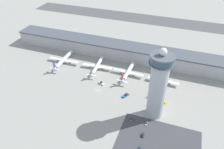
{
  "coord_description": "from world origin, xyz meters",
  "views": [
    {
      "loc": [
        71.21,
        -155.94,
        142.56
      ],
      "look_at": [
        7.58,
        22.69,
        6.18
      ],
      "focal_mm": 35.0,
      "sensor_mm": 36.0,
      "label": 1
    }
  ],
  "objects_px": {
    "car_silver_sedan": "(132,119)",
    "service_truck_baggage": "(102,83)",
    "airplane_gate_bravo": "(97,66)",
    "car_grey_coupe": "(146,123)",
    "car_navy_sedan": "(143,135)",
    "control_tower": "(158,85)",
    "car_black_suv": "(139,149)",
    "airplane_gate_delta": "(163,80)",
    "airplane_gate_charlie": "(128,72)",
    "airplane_gate_alpha": "(63,60)",
    "service_truck_catering": "(126,95)",
    "service_truck_fuel": "(163,104)"
  },
  "relations": [
    {
      "from": "airplane_gate_bravo",
      "to": "service_truck_fuel",
      "type": "distance_m",
      "value": 88.4
    },
    {
      "from": "car_silver_sedan",
      "to": "service_truck_baggage",
      "type": "bearing_deg",
      "value": 138.71
    },
    {
      "from": "car_black_suv",
      "to": "car_navy_sedan",
      "type": "bearing_deg",
      "value": 93.27
    },
    {
      "from": "service_truck_fuel",
      "to": "car_grey_coupe",
      "type": "distance_m",
      "value": 30.31
    },
    {
      "from": "airplane_gate_charlie",
      "to": "car_silver_sedan",
      "type": "height_order",
      "value": "airplane_gate_charlie"
    },
    {
      "from": "airplane_gate_bravo",
      "to": "airplane_gate_alpha",
      "type": "bearing_deg",
      "value": -178.24
    },
    {
      "from": "control_tower",
      "to": "service_truck_catering",
      "type": "distance_m",
      "value": 46.34
    },
    {
      "from": "car_grey_coupe",
      "to": "car_navy_sedan",
      "type": "bearing_deg",
      "value": -90.27
    },
    {
      "from": "service_truck_fuel",
      "to": "car_navy_sedan",
      "type": "bearing_deg",
      "value": -103.64
    },
    {
      "from": "airplane_gate_bravo",
      "to": "airplane_gate_delta",
      "type": "bearing_deg",
      "value": -1.39
    },
    {
      "from": "service_truck_catering",
      "to": "car_silver_sedan",
      "type": "bearing_deg",
      "value": -63.67
    },
    {
      "from": "airplane_gate_alpha",
      "to": "control_tower",
      "type": "bearing_deg",
      "value": -21.83
    },
    {
      "from": "airplane_gate_bravo",
      "to": "car_silver_sedan",
      "type": "distance_m",
      "value": 85.5
    },
    {
      "from": "airplane_gate_alpha",
      "to": "service_truck_fuel",
      "type": "xyz_separation_m",
      "value": [
        124.58,
        -32.67,
        -3.01
      ]
    },
    {
      "from": "control_tower",
      "to": "airplane_gate_charlie",
      "type": "xyz_separation_m",
      "value": [
        -38.34,
        48.8,
        -28.45
      ]
    },
    {
      "from": "car_navy_sedan",
      "to": "car_grey_coupe",
      "type": "xyz_separation_m",
      "value": [
        0.06,
        13.04,
        -0.05
      ]
    },
    {
      "from": "control_tower",
      "to": "car_grey_coupe",
      "type": "xyz_separation_m",
      "value": [
        -3.74,
        -13.88,
        -32.03
      ]
    },
    {
      "from": "car_grey_coupe",
      "to": "airplane_gate_charlie",
      "type": "bearing_deg",
      "value": 118.9
    },
    {
      "from": "airplane_gate_alpha",
      "to": "airplane_gate_delta",
      "type": "distance_m",
      "value": 118.91
    },
    {
      "from": "airplane_gate_bravo",
      "to": "airplane_gate_delta",
      "type": "xyz_separation_m",
      "value": [
        75.89,
        -1.84,
        0.29
      ]
    },
    {
      "from": "airplane_gate_delta",
      "to": "car_navy_sedan",
      "type": "xyz_separation_m",
      "value": [
        -4.44,
        -73.79,
        -3.56
      ]
    },
    {
      "from": "airplane_gate_alpha",
      "to": "airplane_gate_bravo",
      "type": "bearing_deg",
      "value": 1.76
    },
    {
      "from": "car_silver_sedan",
      "to": "car_black_suv",
      "type": "distance_m",
      "value": 30.46
    },
    {
      "from": "control_tower",
      "to": "car_navy_sedan",
      "type": "xyz_separation_m",
      "value": [
        -3.8,
        -26.91,
        -31.98
      ]
    },
    {
      "from": "control_tower",
      "to": "service_truck_catering",
      "type": "height_order",
      "value": "control_tower"
    },
    {
      "from": "airplane_gate_charlie",
      "to": "car_navy_sedan",
      "type": "relative_size",
      "value": 8.11
    },
    {
      "from": "control_tower",
      "to": "car_grey_coupe",
      "type": "bearing_deg",
      "value": -105.08
    },
    {
      "from": "control_tower",
      "to": "car_navy_sedan",
      "type": "height_order",
      "value": "control_tower"
    },
    {
      "from": "car_navy_sedan",
      "to": "service_truck_catering",
      "type": "bearing_deg",
      "value": 122.91
    },
    {
      "from": "airplane_gate_bravo",
      "to": "service_truck_baggage",
      "type": "xyz_separation_m",
      "value": [
        15.4,
        -24.34,
        -3.0
      ]
    },
    {
      "from": "airplane_gate_bravo",
      "to": "airplane_gate_charlie",
      "type": "xyz_separation_m",
      "value": [
        36.92,
        0.1,
        0.26
      ]
    },
    {
      "from": "airplane_gate_charlie",
      "to": "service_truck_catering",
      "type": "xyz_separation_m",
      "value": [
        7.81,
        -34.41,
        -3.3
      ]
    },
    {
      "from": "service_truck_catering",
      "to": "car_grey_coupe",
      "type": "height_order",
      "value": "service_truck_catering"
    },
    {
      "from": "service_truck_baggage",
      "to": "car_navy_sedan",
      "type": "height_order",
      "value": "service_truck_baggage"
    },
    {
      "from": "control_tower",
      "to": "service_truck_fuel",
      "type": "bearing_deg",
      "value": 66.83
    },
    {
      "from": "control_tower",
      "to": "car_black_suv",
      "type": "xyz_separation_m",
      "value": [
        -3.01,
        -40.72,
        -32.03
      ]
    },
    {
      "from": "car_black_suv",
      "to": "car_grey_coupe",
      "type": "height_order",
      "value": "car_black_suv"
    },
    {
      "from": "car_black_suv",
      "to": "car_silver_sedan",
      "type": "bearing_deg",
      "value": 116.74
    },
    {
      "from": "airplane_gate_alpha",
      "to": "car_silver_sedan",
      "type": "height_order",
      "value": "airplane_gate_alpha"
    },
    {
      "from": "airplane_gate_delta",
      "to": "service_truck_baggage",
      "type": "bearing_deg",
      "value": -159.59
    },
    {
      "from": "airplane_gate_alpha",
      "to": "car_grey_coupe",
      "type": "relative_size",
      "value": 10.55
    },
    {
      "from": "car_navy_sedan",
      "to": "car_black_suv",
      "type": "xyz_separation_m",
      "value": [
        0.79,
        -13.81,
        -0.04
      ]
    },
    {
      "from": "airplane_gate_alpha",
      "to": "service_truck_catering",
      "type": "height_order",
      "value": "airplane_gate_alpha"
    },
    {
      "from": "airplane_gate_charlie",
      "to": "service_truck_catering",
      "type": "bearing_deg",
      "value": -77.22
    },
    {
      "from": "airplane_gate_bravo",
      "to": "car_grey_coupe",
      "type": "relative_size",
      "value": 9.7
    },
    {
      "from": "service_truck_catering",
      "to": "car_grey_coupe",
      "type": "xyz_separation_m",
      "value": [
        26.79,
        -28.27,
        -0.28
      ]
    },
    {
      "from": "service_truck_fuel",
      "to": "car_black_suv",
      "type": "distance_m",
      "value": 56.22
    },
    {
      "from": "airplane_gate_alpha",
      "to": "airplane_gate_delta",
      "type": "bearing_deg",
      "value": -0.25
    },
    {
      "from": "airplane_gate_delta",
      "to": "airplane_gate_alpha",
      "type": "bearing_deg",
      "value": 179.75
    },
    {
      "from": "service_truck_fuel",
      "to": "car_silver_sedan",
      "type": "xyz_separation_m",
      "value": [
        -23.02,
        -28.24,
        -0.56
      ]
    }
  ]
}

